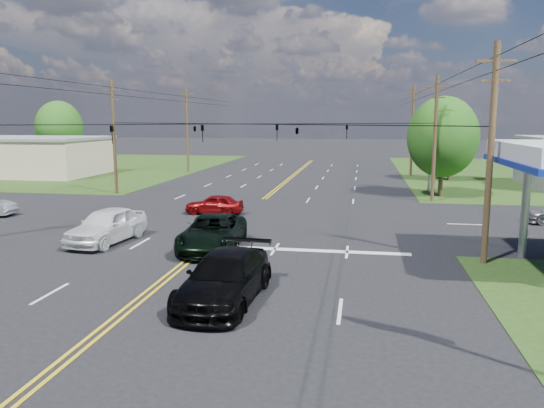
% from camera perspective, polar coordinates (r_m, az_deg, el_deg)
% --- Properties ---
extents(ground, '(280.00, 280.00, 0.00)m').
position_cam_1_polar(ground, '(34.37, -3.28, -1.46)').
color(ground, black).
rests_on(ground, ground).
extents(grass_nw, '(46.00, 48.00, 0.03)m').
position_cam_1_polar(grass_nw, '(77.90, -23.59, 3.73)').
color(grass_nw, '#243C13').
rests_on(grass_nw, ground).
extents(stop_bar, '(10.00, 0.50, 0.02)m').
position_cam_1_polar(stop_bar, '(25.84, 3.62, -5.02)').
color(stop_bar, silver).
rests_on(stop_bar, ground).
extents(retail_nw, '(16.00, 11.00, 4.00)m').
position_cam_1_polar(retail_nw, '(66.69, -24.77, 4.59)').
color(retail_nw, '#C9B096').
rests_on(retail_nw, ground).
extents(pole_se, '(1.60, 0.28, 9.50)m').
position_cam_1_polar(pole_se, '(24.57, 22.45, 5.19)').
color(pole_se, '#48341E').
rests_on(pole_se, ground).
extents(pole_nw, '(1.60, 0.28, 9.50)m').
position_cam_1_polar(pole_nw, '(46.73, -16.63, 7.04)').
color(pole_nw, '#48341E').
rests_on(pole_nw, ground).
extents(pole_ne, '(1.60, 0.28, 9.50)m').
position_cam_1_polar(pole_ne, '(42.29, 17.12, 6.84)').
color(pole_ne, '#48341E').
rests_on(pole_ne, ground).
extents(pole_left_far, '(1.60, 0.28, 10.00)m').
position_cam_1_polar(pole_left_far, '(64.32, -9.11, 8.00)').
color(pole_left_far, '#48341E').
rests_on(pole_left_far, ground).
extents(pole_right_far, '(1.60, 0.28, 10.00)m').
position_cam_1_polar(pole_right_far, '(61.17, 14.86, 7.76)').
color(pole_right_far, '#48341E').
rests_on(pole_right_far, ground).
extents(span_wire_signals, '(26.00, 18.00, 1.13)m').
position_cam_1_polar(span_wire_signals, '(33.79, -3.37, 8.58)').
color(span_wire_signals, black).
rests_on(span_wire_signals, ground).
extents(power_lines, '(26.04, 100.00, 0.64)m').
position_cam_1_polar(power_lines, '(31.92, -4.24, 13.22)').
color(power_lines, black).
rests_on(power_lines, ground).
extents(tree_right_a, '(5.70, 5.70, 8.18)m').
position_cam_1_polar(tree_right_a, '(45.40, 17.89, 6.88)').
color(tree_right_a, '#48341E').
rests_on(tree_right_a, ground).
extents(tree_right_b, '(4.94, 4.94, 7.09)m').
position_cam_1_polar(tree_right_b, '(57.65, 18.66, 6.58)').
color(tree_right_b, '#48341E').
rests_on(tree_right_b, ground).
extents(tree_far_l, '(6.08, 6.08, 8.72)m').
position_cam_1_polar(tree_far_l, '(76.05, -21.93, 7.64)').
color(tree_far_l, '#48341E').
rests_on(tree_far_l, ground).
extents(pickup_dkgreen, '(3.29, 6.21, 1.66)m').
position_cam_1_polar(pickup_dkgreen, '(26.01, -6.40, -3.09)').
color(pickup_dkgreen, black).
rests_on(pickup_dkgreen, ground).
extents(suv_black, '(2.70, 5.97, 1.70)m').
position_cam_1_polar(suv_black, '(18.67, -5.07, -7.92)').
color(suv_black, black).
rests_on(suv_black, ground).
extents(pickup_white, '(2.74, 5.50, 1.80)m').
position_cam_1_polar(pickup_white, '(28.56, -17.34, -2.21)').
color(pickup_white, white).
rests_on(pickup_white, ground).
extents(sedan_red, '(3.91, 1.63, 1.32)m').
position_cam_1_polar(sedan_red, '(35.73, -6.23, -0.02)').
color(sedan_red, maroon).
rests_on(sedan_red, ground).
extents(polesign_ne, '(1.97, 0.35, 7.11)m').
position_cam_1_polar(polesign_ne, '(48.17, 16.76, 7.68)').
color(polesign_ne, '#A5A5AA').
rests_on(polesign_ne, ground).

